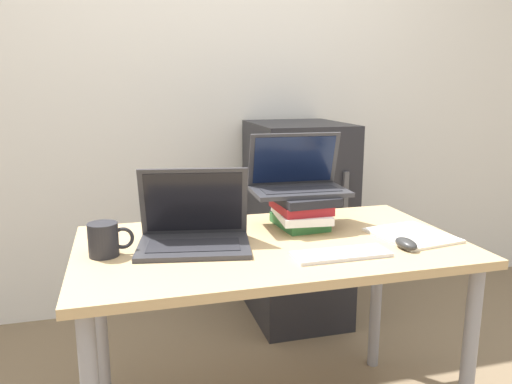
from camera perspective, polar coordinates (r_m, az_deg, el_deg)
wall_back at (r=2.85m, az=-5.61°, el=13.48°), size 8.00×0.05×2.70m
desk at (r=1.77m, az=1.68°, el=-8.43°), size 1.32×0.75×0.75m
laptop_left at (r=1.69m, az=-7.11°, el=-4.45°), size 0.41×0.32×0.26m
book_stack at (r=1.90m, az=5.13°, el=-1.95°), size 0.23×0.30×0.13m
laptop_on_books at (r=1.91m, az=4.79°, el=1.34°), size 0.37×0.23×0.22m
wireless_keyboard at (r=1.62m, az=9.70°, el=-7.00°), size 0.31×0.11×0.01m
mouse at (r=1.74m, az=16.77°, el=-5.67°), size 0.06×0.10×0.03m
notepad at (r=1.88m, az=17.38°, el=-4.74°), size 0.28×0.30×0.01m
mug at (r=1.66m, az=-16.93°, el=-5.22°), size 0.14×0.09×0.11m
mini_fridge at (r=2.74m, az=4.73°, el=-3.53°), size 0.48×0.58×1.09m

